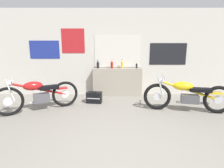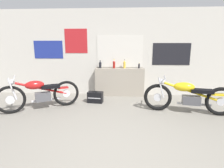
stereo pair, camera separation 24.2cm
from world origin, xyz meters
The scene contains 10 objects.
ground_plane centered at (0.00, 0.00, 0.00)m, with size 24.00×24.00×0.00m, color gray.
wall_back centered at (0.00, 3.72, 1.40)m, with size 10.00×0.07×2.80m.
sill_counter centered at (0.04, 3.54, 0.46)m, with size 1.60×0.28×0.92m.
bottle_leftmost centered at (-0.60, 3.54, 1.03)m, with size 0.08×0.08×0.25m.
bottle_left_center centered at (-0.15, 3.51, 1.05)m, with size 0.08×0.08×0.29m.
bottle_center centered at (0.19, 3.54, 1.04)m, with size 0.07×0.07×0.28m.
bottle_right_center centered at (0.66, 3.52, 1.00)m, with size 0.06×0.06×0.18m.
motorcycle_yellow centered at (1.73, 2.05, 0.42)m, with size 2.10×0.67×0.87m.
motorcycle_red centered at (-1.99, 2.09, 0.43)m, with size 1.80×1.09×0.89m.
hard_case_black centered at (-0.66, 2.74, 0.16)m, with size 0.46×0.29×0.34m.
Camera 1 is at (-0.14, -2.14, 1.59)m, focal length 28.00 mm.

